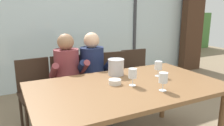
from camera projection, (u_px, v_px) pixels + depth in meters
ground at (92, 114)px, 3.24m from camera, size 14.00×14.00×0.00m
window_glass_panel at (63, 21)px, 4.18m from camera, size 7.13×0.03×2.60m
window_mullion_right at (135, 20)px, 4.86m from camera, size 0.06×0.06×2.60m
hillside_vineyard at (39, 35)px, 7.10m from camera, size 13.13×2.40×1.42m
curtain_heavy_drape at (193, 19)px, 5.43m from camera, size 0.56×0.20×2.60m
dining_table at (128, 92)px, 2.21m from camera, size 1.93×1.13×0.77m
chair_near_curtain at (36, 88)px, 2.79m from camera, size 0.48×0.48×0.89m
chair_left_of_center at (68, 84)px, 2.97m from camera, size 0.49×0.49×0.89m
chair_center at (91, 81)px, 3.07m from camera, size 0.48×0.48×0.89m
chair_right_of_center at (115, 78)px, 3.24m from camera, size 0.48×0.48×0.89m
chair_near_window_right at (136, 74)px, 3.44m from camera, size 0.47×0.47×0.89m
person_maroon_top at (69, 75)px, 2.78m from camera, size 0.47×0.62×1.21m
person_navy_polo at (94, 71)px, 2.93m from camera, size 0.49×0.63×1.21m
ice_bucket_primary at (116, 67)px, 2.51m from camera, size 0.19×0.19×0.19m
tasting_bowl at (115, 82)px, 2.21m from camera, size 0.13×0.13×0.05m
wine_glass_by_left_taster at (163, 79)px, 2.01m from camera, size 0.08×0.08×0.17m
wine_glass_near_bucket at (133, 74)px, 2.15m from camera, size 0.08×0.08×0.17m
wine_glass_center_pour at (158, 66)px, 2.46m from camera, size 0.08×0.08×0.17m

